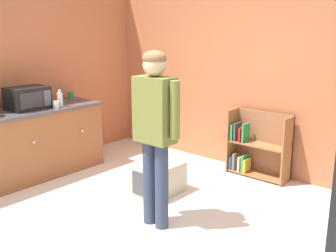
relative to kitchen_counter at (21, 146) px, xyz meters
The scene contains 12 objects.
ground_plane 2.25m from the kitchen_counter, ahead, with size 12.00×12.00×0.00m, color silver.
back_wall 3.28m from the kitchen_counter, 45.83° to the left, with size 5.20×0.06×2.70m, color #BF6B44.
left_side_wall 1.24m from the kitchen_counter, 120.17° to the left, with size 0.06×2.99×2.70m, color #BF6943.
kitchen_counter is the anchor object (origin of this frame).
bookshelf 3.01m from the kitchen_counter, 43.87° to the left, with size 0.80×0.28×0.85m.
standing_person 2.18m from the kitchen_counter, ahead, with size 0.57×0.23×1.71m.
pet_carrier 1.82m from the kitchen_counter, 27.22° to the left, with size 0.42×0.55×0.36m.
microwave 0.61m from the kitchen_counter, 96.20° to the left, with size 0.37×0.48×0.28m.
clear_bottle 0.77m from the kitchen_counter, 73.59° to the left, with size 0.07×0.07×0.25m.
teal_cup 0.78m from the kitchen_counter, 110.51° to the left, with size 0.08×0.08×0.10m, color teal.
green_cup 1.10m from the kitchen_counter, 103.49° to the left, with size 0.08×0.08×0.10m, color #269250.
white_cup 0.68m from the kitchen_counter, 63.01° to the left, with size 0.08×0.08×0.10m, color white.
Camera 1 is at (2.29, -2.32, 1.91)m, focal length 41.99 mm.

